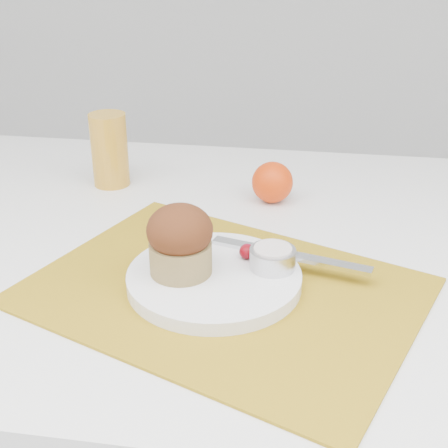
% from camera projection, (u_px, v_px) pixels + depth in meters
% --- Properties ---
extents(table, '(1.20, 0.80, 0.75)m').
position_uv_depth(table, '(209.00, 431.00, 1.07)').
color(table, white).
rests_on(table, ground).
extents(placemat, '(0.56, 0.49, 0.00)m').
position_uv_depth(placemat, '(223.00, 291.00, 0.78)').
color(placemat, '#A27D16').
rests_on(placemat, table).
extents(plate, '(0.26, 0.26, 0.02)m').
position_uv_depth(plate, '(214.00, 278.00, 0.78)').
color(plate, white).
rests_on(plate, placemat).
extents(ramekin, '(0.07, 0.07, 0.03)m').
position_uv_depth(ramekin, '(273.00, 258.00, 0.78)').
color(ramekin, '#BCBBC0').
rests_on(ramekin, plate).
extents(cream, '(0.06, 0.06, 0.01)m').
position_uv_depth(cream, '(273.00, 250.00, 0.78)').
color(cream, silver).
rests_on(cream, ramekin).
extents(raspberry_near, '(0.02, 0.02, 0.02)m').
position_uv_depth(raspberry_near, '(247.00, 251.00, 0.81)').
color(raspberry_near, '#510213').
rests_on(raspberry_near, plate).
extents(raspberry_far, '(0.02, 0.02, 0.02)m').
position_uv_depth(raspberry_far, '(247.00, 252.00, 0.81)').
color(raspberry_far, '#530208').
rests_on(raspberry_far, plate).
extents(butter_knife, '(0.21, 0.07, 0.01)m').
position_uv_depth(butter_knife, '(290.00, 255.00, 0.81)').
color(butter_knife, silver).
rests_on(butter_knife, plate).
extents(orange, '(0.07, 0.07, 0.07)m').
position_uv_depth(orange, '(272.00, 182.00, 1.01)').
color(orange, '#E73E08').
rests_on(orange, table).
extents(juice_glass, '(0.07, 0.07, 0.13)m').
position_uv_depth(juice_glass, '(110.00, 150.00, 1.06)').
color(juice_glass, gold).
rests_on(juice_glass, table).
extents(muffin, '(0.10, 0.10, 0.09)m').
position_uv_depth(muffin, '(180.00, 240.00, 0.76)').
color(muffin, olive).
rests_on(muffin, plate).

